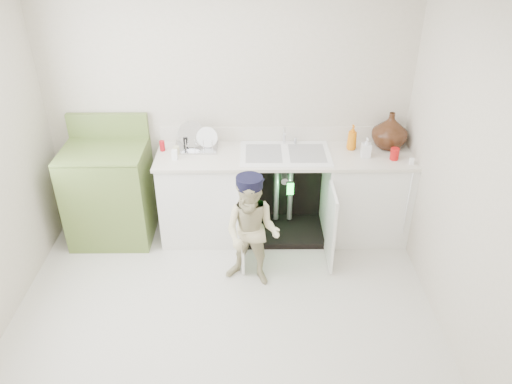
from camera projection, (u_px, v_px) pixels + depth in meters
ground at (224, 316)px, 4.13m from camera, size 3.50×3.50×0.00m
room_shell at (219, 185)px, 3.49m from camera, size 6.00×5.50×1.26m
counter_run at (288, 192)px, 4.93m from camera, size 2.44×1.02×1.25m
avocado_stove at (110, 192)px, 4.88m from camera, size 0.78×0.65×1.21m
repair_worker at (252, 232)px, 4.25m from camera, size 0.68×0.68×1.05m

